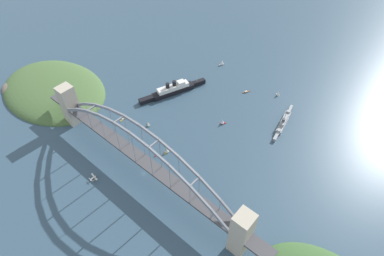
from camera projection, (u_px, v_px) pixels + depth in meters
The scene contains 14 objects.
ground_plane at pixel (143, 173), 343.64m from camera, with size 1400.00×1400.00×0.00m, color #334C60.
harbor_arch_bridge at pixel (140, 157), 323.42m from camera, with size 310.39×16.93×69.10m.
headland_west_shore at pixel (52, 90), 442.11m from camera, with size 165.55×120.92×25.01m.
ocean_liner at pixel (173, 90), 434.21m from camera, with size 41.57×94.46×19.04m.
naval_cruiser at pixel (283, 122), 394.00m from camera, with size 16.89×68.05×17.59m.
seaplane_taxiing_near_bridge at pixel (94, 178), 337.07m from camera, with size 11.39×8.60×4.96m.
small_boat_0 at pixel (246, 92), 438.98m from camera, with size 6.38×10.96×2.03m.
small_boat_1 at pixel (167, 150), 361.42m from camera, with size 4.39×7.97×8.85m.
small_boat_2 at pixel (123, 119), 400.71m from camera, with size 1.92×8.58×2.25m.
small_boat_3 at pixel (278, 94), 432.02m from camera, with size 6.06×5.22×7.55m.
small_boat_4 at pixel (222, 122), 394.13m from camera, with size 5.99×7.05×7.60m.
small_boat_5 at pixel (148, 124), 391.16m from camera, with size 6.41×4.94×8.11m.
small_boat_6 at pixel (222, 62), 482.61m from camera, with size 5.84×7.97×8.77m.
channel_marker_buoy at pixel (155, 156), 359.48m from camera, with size 2.20×2.20×2.75m.
Camera 1 is at (173.57, -121.26, 279.95)m, focal length 29.96 mm.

